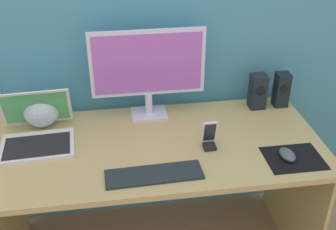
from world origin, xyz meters
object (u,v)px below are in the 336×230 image
at_px(speaker_right, 281,90).
at_px(phone_in_dock, 209,138).
at_px(monitor, 148,68).
at_px(keyboard_external, 154,174).
at_px(fishbowl, 41,110).
at_px(mouse, 287,155).
at_px(laptop, 37,133).
at_px(speaker_near_monitor, 258,91).

bearing_deg(speaker_right, phone_in_dock, -144.70).
height_order(monitor, keyboard_external, monitor).
height_order(fishbowl, mouse, fishbowl).
bearing_deg(fishbowl, laptop, -92.92).
distance_m(speaker_near_monitor, mouse, 0.47).
bearing_deg(fishbowl, speaker_right, 0.73).
distance_m(laptop, mouse, 1.13).
bearing_deg(laptop, speaker_right, 7.53).
bearing_deg(phone_in_dock, speaker_right, 35.30).
bearing_deg(fishbowl, speaker_near_monitor, 0.82).
xyz_separation_m(monitor, speaker_near_monitor, (0.57, -0.00, -0.17)).
distance_m(laptop, phone_in_dock, 0.79).
distance_m(monitor, laptop, 0.60).
bearing_deg(phone_in_dock, mouse, -22.69).
relative_size(speaker_near_monitor, keyboard_external, 0.46).
bearing_deg(mouse, monitor, 135.02).
bearing_deg(fishbowl, mouse, -22.30).
xyz_separation_m(laptop, mouse, (1.09, -0.30, -0.03)).
distance_m(mouse, phone_in_dock, 0.35).
bearing_deg(monitor, keyboard_external, -93.95).
height_order(fishbowl, phone_in_dock, fishbowl).
relative_size(monitor, keyboard_external, 1.38).
distance_m(keyboard_external, mouse, 0.59).
height_order(speaker_right, fishbowl, speaker_right).
bearing_deg(fishbowl, keyboard_external, -43.88).
bearing_deg(phone_in_dock, laptop, 168.02).
relative_size(speaker_near_monitor, laptop, 0.54).
height_order(monitor, speaker_near_monitor, monitor).
bearing_deg(laptop, fishbowl, 87.08).
bearing_deg(mouse, speaker_near_monitor, 82.99).
height_order(monitor, phone_in_dock, monitor).
distance_m(laptop, fishbowl, 0.15).
relative_size(mouse, phone_in_dock, 0.72).
xyz_separation_m(speaker_near_monitor, keyboard_external, (-0.60, -0.49, -0.09)).
bearing_deg(laptop, phone_in_dock, -11.98).
xyz_separation_m(laptop, fishbowl, (0.01, 0.15, 0.04)).
xyz_separation_m(speaker_near_monitor, phone_in_dock, (-0.33, -0.33, -0.05)).
height_order(speaker_right, phone_in_dock, speaker_right).
distance_m(speaker_right, speaker_near_monitor, 0.13).
height_order(laptop, fishbowl, laptop).
xyz_separation_m(speaker_right, speaker_near_monitor, (-0.13, -0.00, -0.00)).
bearing_deg(speaker_near_monitor, mouse, -91.91).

